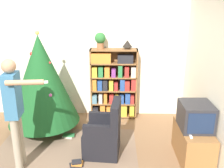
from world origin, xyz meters
TOP-DOWN VIEW (x-y plane):
  - ground_plane at (0.00, 0.00)m, footprint 14.00×14.00m
  - wall_back at (0.00, 2.06)m, footprint 8.00×0.10m
  - area_rug at (-0.36, 0.23)m, footprint 2.36×2.01m
  - bookshelf at (0.41, 1.84)m, footprint 0.97×0.27m
  - tv_stand at (1.68, 0.30)m, footprint 0.45×0.89m
  - television at (1.68, 0.29)m, footprint 0.46×0.52m
  - game_remote at (1.55, 0.03)m, footprint 0.04×0.12m
  - christmas_tree at (-0.90, 1.17)m, footprint 1.33×1.33m
  - armchair at (0.29, 0.42)m, footprint 0.62×0.61m
  - standing_person at (-0.95, 0.03)m, footprint 0.66×0.47m
  - potted_plant at (0.15, 1.85)m, footprint 0.22×0.22m
  - table_lamp at (0.69, 1.85)m, footprint 0.20×0.20m
  - book_pile_near_tree at (-0.41, 0.91)m, footprint 0.23×0.16m
  - book_pile_by_chair at (-0.12, 0.06)m, footprint 0.23×0.19m

SIDE VIEW (x-z plane):
  - ground_plane at x=0.00m, z-range 0.00..0.00m
  - area_rug at x=-0.36m, z-range 0.00..0.01m
  - book_pile_near_tree at x=-0.41m, z-range 0.00..0.06m
  - book_pile_by_chair at x=-0.12m, z-range -0.01..0.08m
  - tv_stand at x=1.68m, z-range 0.00..0.54m
  - armchair at x=0.29m, z-range -0.14..0.78m
  - game_remote at x=1.55m, z-range 0.54..0.57m
  - bookshelf at x=0.41m, z-range 0.00..1.49m
  - television at x=1.68m, z-range 0.54..0.94m
  - standing_person at x=-0.95m, z-range 0.16..1.83m
  - christmas_tree at x=-0.90m, z-range 0.07..2.00m
  - wall_back at x=0.00m, z-range 0.00..2.60m
  - table_lamp at x=0.69m, z-range 1.50..1.68m
  - potted_plant at x=0.15m, z-range 1.52..1.85m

